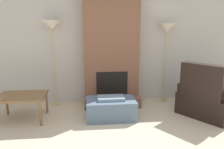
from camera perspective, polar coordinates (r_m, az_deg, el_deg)
wall_back at (r=4.92m, az=-0.54°, el=8.12°), size 7.98×0.06×2.60m
fireplace at (r=4.69m, az=-0.23°, el=7.08°), size 1.17×0.66×2.60m
ottoman at (r=4.06m, az=-0.32°, el=-8.79°), size 0.89×0.58×0.41m
armchair at (r=4.55m, az=23.96°, el=-6.08°), size 1.33×1.32×1.01m
side_table at (r=4.22m, az=-22.51°, el=-5.66°), size 0.82×0.67×0.46m
floor_lamp_left at (r=4.70m, az=-15.32°, el=11.41°), size 0.40×0.40×1.79m
floor_lamp_right at (r=4.95m, az=14.10°, el=10.87°), size 0.40×0.40×1.73m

